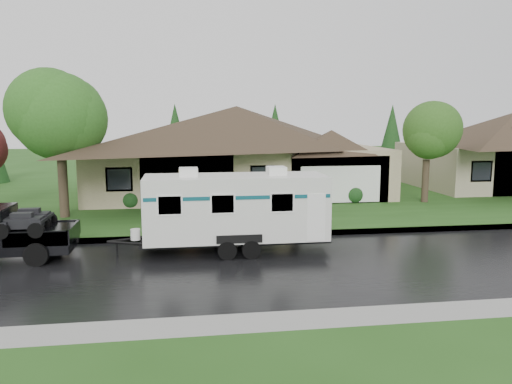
% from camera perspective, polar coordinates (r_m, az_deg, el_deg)
% --- Properties ---
extents(ground, '(140.00, 140.00, 0.00)m').
position_cam_1_polar(ground, '(18.81, -3.63, -6.88)').
color(ground, '#244E18').
rests_on(ground, ground).
extents(road, '(140.00, 8.00, 0.01)m').
position_cam_1_polar(road, '(16.89, -3.06, -8.63)').
color(road, black).
rests_on(road, ground).
extents(curb, '(140.00, 0.50, 0.15)m').
position_cam_1_polar(curb, '(20.97, -4.15, -5.08)').
color(curb, gray).
rests_on(curb, ground).
extents(lawn, '(140.00, 26.00, 0.15)m').
position_cam_1_polar(lawn, '(33.48, -5.78, -0.04)').
color(lawn, '#244E18').
rests_on(lawn, ground).
extents(house_main, '(19.44, 10.80, 6.90)m').
position_cam_1_polar(house_main, '(32.18, -1.67, 5.96)').
color(house_main, gray).
rests_on(house_main, lawn).
extents(tree_left_green, '(4.29, 4.29, 7.10)m').
position_cam_1_polar(tree_left_green, '(25.95, -21.56, 8.09)').
color(tree_left_green, '#382B1E').
rests_on(tree_left_green, lawn).
extents(tree_right_green, '(3.39, 3.39, 5.62)m').
position_cam_1_polar(tree_right_green, '(30.30, 19.02, 6.22)').
color(tree_right_green, '#382B1E').
rests_on(tree_right_green, lawn).
extents(shrub_row, '(13.60, 1.00, 1.00)m').
position_cam_1_polar(shrub_row, '(27.94, -1.15, -0.47)').
color(shrub_row, '#143814').
rests_on(shrub_row, lawn).
extents(travel_trailer, '(7.08, 2.49, 3.18)m').
position_cam_1_polar(travel_trailer, '(18.58, -2.33, -1.73)').
color(travel_trailer, silver).
rests_on(travel_trailer, ground).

